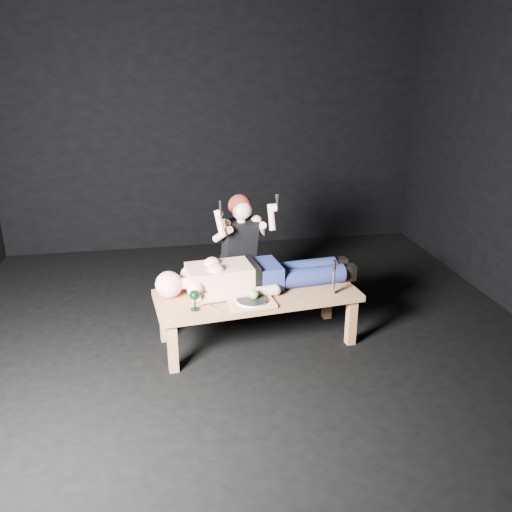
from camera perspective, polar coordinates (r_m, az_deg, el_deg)
name	(u,v)px	position (r m, az deg, el deg)	size (l,w,h in m)	color
ground	(247,341)	(4.62, -0.90, -8.91)	(5.00, 5.00, 0.00)	black
back_wall	(212,123)	(6.54, -4.61, 13.78)	(5.00, 5.00, 0.00)	black
table	(257,318)	(4.51, 0.11, -6.48)	(1.63, 0.61, 0.45)	#9F6E44
lying_man	(259,271)	(4.46, 0.34, -1.62)	(1.70, 0.52, 0.27)	#ECB292
kneeling_woman	(237,251)	(4.93, -1.99, 0.51)	(0.62, 0.69, 1.16)	black
serving_tray	(251,303)	(4.21, -0.48, -4.93)	(0.35, 0.25, 0.02)	tan
plate	(251,301)	(4.21, -0.48, -4.69)	(0.23, 0.23, 0.02)	white
apple	(254,294)	(4.20, -0.23, -4.04)	(0.08, 0.08, 0.08)	#64AC20
goblet	(195,300)	(4.12, -6.45, -4.62)	(0.08, 0.08, 0.16)	black
fork_flat	(215,309)	(4.15, -4.35, -5.53)	(0.02, 0.17, 0.01)	#B2B2B7
knife_flat	(273,301)	(4.26, 1.77, -4.77)	(0.02, 0.17, 0.01)	#B2B2B7
spoon_flat	(259,299)	(4.29, 0.34, -4.57)	(0.02, 0.17, 0.01)	#B2B2B7
carving_knife	(334,277)	(4.37, 8.16, -2.21)	(0.04, 0.04, 0.29)	#B2B2B7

